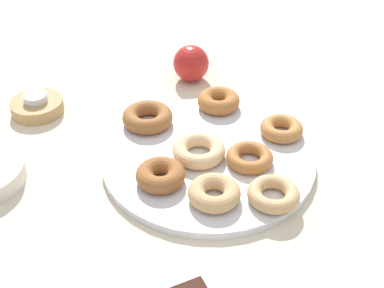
{
  "coord_description": "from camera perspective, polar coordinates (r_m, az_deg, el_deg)",
  "views": [
    {
      "loc": [
        -0.67,
        0.22,
        0.57
      ],
      "look_at": [
        0.0,
        0.03,
        0.04
      ],
      "focal_mm": 47.71,
      "sensor_mm": 36.0,
      "label": 1
    }
  ],
  "objects": [
    {
      "name": "donut_5",
      "position": [
        0.96,
        9.97,
        1.7
      ],
      "size": [
        0.11,
        0.11,
        0.02
      ],
      "primitive_type": "torus",
      "rotation": [
        0.0,
        0.0,
        5.82
      ],
      "color": "#BC7A3D",
      "rests_on": "donut_plate"
    },
    {
      "name": "tealight",
      "position": [
        1.07,
        -17.1,
        4.97
      ],
      "size": [
        0.05,
        0.05,
        0.01
      ],
      "primitive_type": "cylinder",
      "color": "silver",
      "rests_on": "candle_holder"
    },
    {
      "name": "donut_0",
      "position": [
        0.82,
        9.09,
        -5.55
      ],
      "size": [
        0.1,
        0.1,
        0.02
      ],
      "primitive_type": "torus",
      "rotation": [
        0.0,
        0.0,
        5.98
      ],
      "color": "tan",
      "rests_on": "donut_plate"
    },
    {
      "name": "apple",
      "position": [
        1.13,
        -0.1,
        9.01
      ],
      "size": [
        0.08,
        0.08,
        0.08
      ],
      "primitive_type": "sphere",
      "color": "red",
      "rests_on": "ground_plane"
    },
    {
      "name": "donut_4",
      "position": [
        0.97,
        -4.98,
        3.01
      ],
      "size": [
        0.13,
        0.13,
        0.03
      ],
      "primitive_type": "torus",
      "rotation": [
        0.0,
        0.0,
        3.78
      ],
      "color": "#995B2D",
      "rests_on": "donut_plate"
    },
    {
      "name": "candle_holder",
      "position": [
        1.08,
        -16.91,
        4.05
      ],
      "size": [
        0.1,
        0.1,
        0.03
      ],
      "primitive_type": "cylinder",
      "color": "tan",
      "rests_on": "ground_plane"
    },
    {
      "name": "donut_3",
      "position": [
        0.89,
        0.82,
        -0.84
      ],
      "size": [
        0.13,
        0.13,
        0.03
      ],
      "primitive_type": "torus",
      "rotation": [
        0.0,
        0.0,
        5.32
      ],
      "color": "#EABC84",
      "rests_on": "donut_plate"
    },
    {
      "name": "donut_7",
      "position": [
        0.81,
        2.5,
        -5.48
      ],
      "size": [
        0.1,
        0.1,
        0.03
      ],
      "primitive_type": "torus",
      "rotation": [
        0.0,
        0.0,
        1.78
      ],
      "color": "tan",
      "rests_on": "donut_plate"
    },
    {
      "name": "donut_6",
      "position": [
        1.02,
        2.99,
        4.85
      ],
      "size": [
        0.11,
        0.11,
        0.03
      ],
      "primitive_type": "torus",
      "rotation": [
        0.0,
        0.0,
        5.18
      ],
      "color": "#AD6B33",
      "rests_on": "donut_plate"
    },
    {
      "name": "donut_1",
      "position": [
        0.88,
        6.45,
        -1.5
      ],
      "size": [
        0.1,
        0.1,
        0.02
      ],
      "primitive_type": "torus",
      "rotation": [
        0.0,
        0.0,
        4.99
      ],
      "color": "#AD6B33",
      "rests_on": "donut_plate"
    },
    {
      "name": "donut_2",
      "position": [
        0.84,
        -3.55,
        -3.47
      ],
      "size": [
        0.09,
        0.09,
        0.03
      ],
      "primitive_type": "torus",
      "rotation": [
        0.0,
        0.0,
        4.83
      ],
      "color": "#995B2D",
      "rests_on": "donut_plate"
    },
    {
      "name": "ground_plane",
      "position": [
        0.91,
        1.82,
        -1.9
      ],
      "size": [
        2.4,
        2.4,
        0.0
      ],
      "primitive_type": "plane",
      "color": "beige"
    },
    {
      "name": "donut_plate",
      "position": [
        0.91,
        1.83,
        -1.56
      ],
      "size": [
        0.38,
        0.38,
        0.01
      ],
      "primitive_type": "cylinder",
      "color": "silver",
      "rests_on": "ground_plane"
    }
  ]
}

